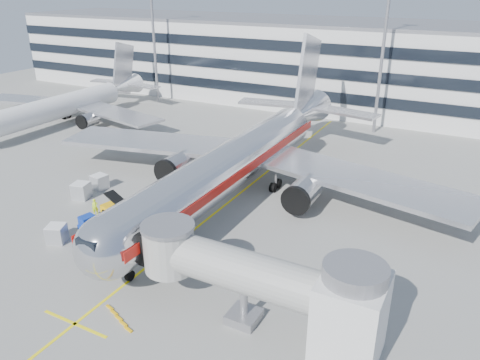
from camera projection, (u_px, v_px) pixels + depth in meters
The scene contains 15 objects.
ground at pixel (185, 236), 44.73m from camera, with size 180.00×180.00×0.00m, color gray.
lead_in_line at pixel (235, 197), 52.84m from camera, with size 0.25×70.00×0.01m, color yellow.
stop_bar at pixel (75, 324), 33.37m from camera, with size 6.00×0.25×0.01m, color yellow.
main_jet at pixel (242, 157), 52.57m from camera, with size 50.95×48.70×16.06m.
jet_bridge at pixel (266, 282), 31.46m from camera, with size 17.80×4.50×7.00m.
terminal at pixel (356, 65), 88.68m from camera, with size 150.00×24.25×15.60m.
light_mast_west at pixel (153, 24), 88.04m from camera, with size 2.40×1.20×25.45m.
light_mast_centre at pixel (385, 36), 69.50m from camera, with size 2.40×1.20×25.45m.
second_jet at pixel (66, 105), 78.99m from camera, with size 38.21×36.52×12.04m.
belt_loader at pixel (121, 211), 48.05m from camera, with size 5.22×2.74×2.43m.
baggage_tug at pixel (90, 227), 44.68m from camera, with size 2.83×2.14×1.92m.
cargo_container_left at pixel (81, 191), 52.26m from camera, with size 2.07×2.07×1.82m.
cargo_container_right at pixel (100, 182), 54.67m from camera, with size 1.81×1.81×1.70m.
cargo_container_front at pixel (57, 234), 43.54m from camera, with size 2.09×2.09×1.70m.
ramp_worker at pixel (95, 207), 48.55m from camera, with size 0.64×0.42×1.77m, color #CCFE1A.
Camera 1 is at (22.92, -31.95, 22.61)m, focal length 35.00 mm.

